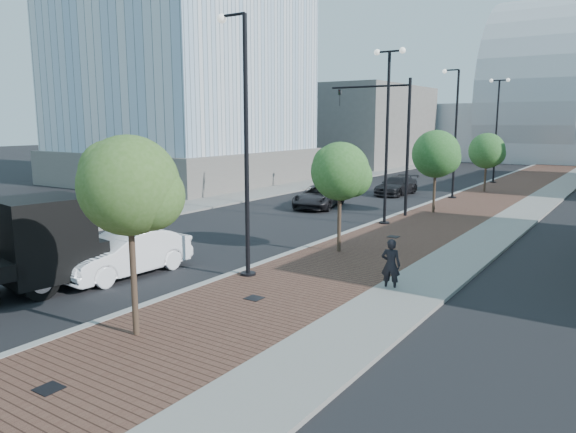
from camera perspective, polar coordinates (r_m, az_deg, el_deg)
The scene contains 23 objects.
sidewalk at distance 46.09m, azimuth 22.52°, elevation 2.34°, with size 7.00×140.00×0.12m, color #4C2D23.
concrete_strip at distance 45.65m, azimuth 25.84°, elevation 2.04°, with size 2.40×140.00×0.13m, color slate.
curb at distance 46.89m, azimuth 18.33°, elevation 2.73°, with size 0.30×140.00×0.14m, color gray.
west_sidewalk at distance 51.84m, azimuth 4.35°, elevation 3.84°, with size 4.00×140.00×0.12m, color slate.
white_sedan at distance 20.70m, azimuth -16.71°, elevation -3.71°, with size 1.76×5.04×1.66m, color white.
dark_car_mid at distance 35.56m, azimuth 3.25°, elevation 2.11°, with size 2.38×5.17×1.44m, color black.
dark_car_far at distance 42.57m, azimuth 11.34°, elevation 3.21°, with size 1.96×4.82×1.40m, color black.
pedestrian at distance 18.36m, azimuth 10.75°, elevation -5.02°, with size 0.64×0.42×1.76m, color black.
streetlight_1 at distance 19.06m, azimuth -4.65°, elevation 6.23°, with size 1.44×0.56×9.21m.
streetlight_2 at distance 29.35m, azimuth 10.37°, elevation 8.34°, with size 1.72×0.56×9.28m.
streetlight_3 at distance 40.68m, azimuth 17.03°, elevation 7.81°, with size 1.44×0.56×9.21m.
streetlight_4 at distance 52.24m, azimuth 21.06°, elevation 8.49°, with size 1.72×0.56×9.28m.
traffic_mast at distance 32.46m, azimuth 11.04°, elevation 8.75°, with size 5.09×0.20×8.00m.
tree_0 at distance 14.00m, azimuth -16.19°, elevation 3.09°, with size 2.54×2.51×5.27m.
tree_1 at distance 22.70m, azimuth 5.63°, elevation 4.72°, with size 2.48×2.44×4.75m.
tree_2 at distance 33.72m, azimuth 15.38°, elevation 6.34°, with size 2.85×2.85×5.08m.
tree_3 at distance 45.26m, azimuth 20.24°, elevation 6.49°, with size 2.76×2.76×4.69m.
tower_podium at distance 51.93m, azimuth -10.77°, elevation 5.30°, with size 19.00×19.00×3.00m, color #645F5A.
convention_center at distance 91.04m, azimuth 25.08°, elevation 9.33°, with size 50.00×30.00×50.00m.
commercial_block_nw at distance 72.50m, azimuth 7.41°, elevation 9.44°, with size 14.00×20.00×10.00m, color #65605B.
utility_cover_0 at distance 12.76m, azimuth -23.84°, elevation -16.22°, with size 0.50×0.50×0.02m, color black.
utility_cover_1 at distance 17.16m, azimuth -3.58°, elevation -8.56°, with size 0.50×0.50×0.02m, color black.
utility_cover_2 at distance 26.45m, azimuth 11.03°, elevation -2.10°, with size 0.50×0.50×0.02m, color black.
Camera 1 is at (12.30, -4.91, 5.58)m, focal length 33.82 mm.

